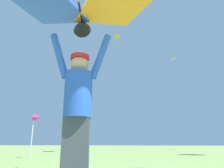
% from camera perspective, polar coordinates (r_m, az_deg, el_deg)
% --- Properties ---
extents(kite_flyer_person, '(0.80, 0.42, 1.92)m').
position_cam_1_polar(kite_flyer_person, '(2.53, -9.49, -6.51)').
color(kite_flyer_person, '#424751').
rests_on(kite_flyer_person, ground).
extents(held_stunt_kite, '(1.84, 1.19, 0.41)m').
position_cam_1_polar(held_stunt_kite, '(2.94, -8.50, 18.77)').
color(held_stunt_kite, black).
extents(distant_kite_magenta_overhead_distant, '(0.88, 0.91, 0.98)m').
position_cam_1_polar(distant_kite_magenta_overhead_distant, '(30.66, 2.43, 17.62)').
color(distant_kite_magenta_overhead_distant, '#DB2393').
extents(distant_kite_yellow_mid_left, '(1.71, 1.81, 2.89)m').
position_cam_1_polar(distant_kite_yellow_mid_left, '(43.25, 1.28, 12.60)').
color(distant_kite_yellow_mid_left, yellow).
extents(distant_kite_yellow_high_right, '(0.98, 1.00, 0.33)m').
position_cam_1_polar(distant_kite_yellow_high_right, '(33.54, 16.53, 6.76)').
color(distant_kite_yellow_high_right, yellow).
extents(marker_flag, '(0.30, 0.24, 1.61)m').
position_cam_1_polar(marker_flag, '(8.61, -20.17, -9.36)').
color(marker_flag, silver).
rests_on(marker_flag, ground).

